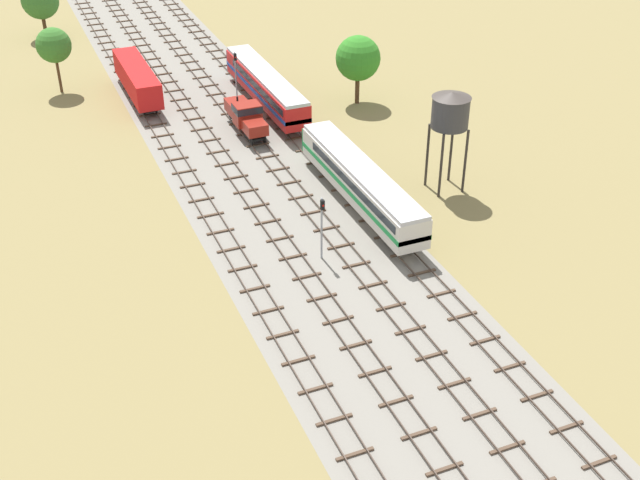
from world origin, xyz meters
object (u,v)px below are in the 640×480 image
signal_post_near (322,221)px  shunter_loco_centre_left_near (246,115)px  freight_boxcar_far_left_midfar (137,78)px  signal_post_nearest (236,69)px  diesel_railcar_centre_mid (266,85)px  water_tower (450,111)px  diesel_railcar_centre_nearest (361,181)px

signal_post_near → shunter_loco_centre_left_near: bearing=85.2°
freight_boxcar_far_left_midfar → signal_post_nearest: (10.57, -3.91, 0.93)m
signal_post_near → signal_post_nearest: bearing=83.2°
freight_boxcar_far_left_midfar → signal_post_near: size_ratio=2.56×
diesel_railcar_centre_mid → signal_post_nearest: bearing=116.4°
diesel_railcar_centre_mid → water_tower: size_ratio=2.17×
shunter_loco_centre_left_near → signal_post_nearest: bearing=78.1°
diesel_railcar_centre_mid → freight_boxcar_far_left_midfar: size_ratio=1.46×
water_tower → signal_post_near: water_tower is taller
diesel_railcar_centre_nearest → water_tower: size_ratio=2.17×
freight_boxcar_far_left_midfar → signal_post_near: (6.34, -39.35, 1.02)m
diesel_railcar_centre_nearest → water_tower: 10.02m
diesel_railcar_centre_nearest → water_tower: bearing=1.4°
water_tower → signal_post_nearest: (-10.77, 28.87, -4.26)m
diesel_railcar_centre_mid → signal_post_near: size_ratio=3.75×
diesel_railcar_centre_mid → signal_post_near: 31.83m
shunter_loco_centre_left_near → signal_post_near: 25.55m
diesel_railcar_centre_nearest → water_tower: (8.66, 0.22, 5.04)m
signal_post_nearest → water_tower: bearing=-69.5°
diesel_railcar_centre_nearest → shunter_loco_centre_left_near: (-4.23, 19.07, -0.59)m
diesel_railcar_centre_nearest → freight_boxcar_far_left_midfar: size_ratio=1.46×
diesel_railcar_centre_nearest → freight_boxcar_far_left_midfar: diesel_railcar_centre_nearest is taller
diesel_railcar_centre_mid → shunter_loco_centre_left_near: bearing=-126.3°
freight_boxcar_far_left_midfar → diesel_railcar_centre_nearest: bearing=-69.0°
diesel_railcar_centre_mid → freight_boxcar_far_left_midfar: (-12.69, 8.17, -0.15)m
diesel_railcar_centre_mid → signal_post_near: (-6.35, -31.17, 0.87)m
signal_post_nearest → signal_post_near: 35.69m
freight_boxcar_far_left_midfar → water_tower: size_ratio=1.48×
shunter_loco_centre_left_near → signal_post_near: (-2.12, -25.42, 1.46)m
diesel_railcar_centre_nearest → signal_post_near: bearing=-135.0°
diesel_railcar_centre_nearest → freight_boxcar_far_left_midfar: (-12.69, 33.00, -0.15)m
water_tower → freight_boxcar_far_left_midfar: bearing=123.1°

